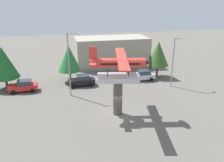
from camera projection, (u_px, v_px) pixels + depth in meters
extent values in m
plane|color=#605B54|center=(118.00, 114.00, 28.26)|extent=(140.00, 140.00, 0.00)
cylinder|color=#4C4742|center=(118.00, 98.00, 27.54)|extent=(1.10, 1.10, 4.30)
cylinder|color=silver|center=(118.00, 81.00, 25.76)|extent=(4.84, 1.70, 0.70)
cylinder|color=#333338|center=(129.00, 73.00, 25.98)|extent=(0.12, 0.12, 0.90)
cylinder|color=#333338|center=(108.00, 73.00, 25.94)|extent=(0.12, 0.12, 0.90)
cylinder|color=silver|center=(118.00, 75.00, 27.64)|extent=(4.84, 1.70, 0.70)
cylinder|color=#333338|center=(128.00, 70.00, 26.92)|extent=(0.12, 0.12, 0.90)
cylinder|color=#333338|center=(108.00, 70.00, 26.88)|extent=(0.12, 0.12, 0.90)
cylinder|color=red|center=(118.00, 63.00, 26.10)|extent=(6.29, 2.39, 1.10)
cube|color=black|center=(120.00, 63.00, 26.10)|extent=(4.48, 2.03, 0.20)
cone|color=#262628|center=(147.00, 63.00, 26.16)|extent=(0.87, 1.01, 0.88)
cylinder|color=black|center=(150.00, 63.00, 26.16)|extent=(0.42, 1.77, 1.80)
cube|color=red|center=(122.00, 58.00, 25.90)|extent=(3.27, 10.40, 0.12)
cube|color=red|center=(93.00, 62.00, 26.01)|extent=(1.28, 2.88, 0.10)
cube|color=red|center=(93.00, 53.00, 25.64)|extent=(0.91, 0.31, 1.30)
cube|color=red|center=(23.00, 87.00, 34.86)|extent=(4.20, 1.70, 0.80)
cube|color=#2D333D|center=(24.00, 82.00, 34.67)|extent=(2.00, 1.56, 0.64)
cylinder|color=black|center=(15.00, 88.00, 35.53)|extent=(0.64, 0.22, 0.64)
cylinder|color=black|center=(13.00, 92.00, 33.88)|extent=(0.64, 0.22, 0.64)
cylinder|color=black|center=(33.00, 87.00, 36.11)|extent=(0.64, 0.22, 0.64)
cylinder|color=black|center=(32.00, 91.00, 34.46)|extent=(0.64, 0.22, 0.64)
cube|color=black|center=(82.00, 82.00, 37.15)|extent=(4.20, 1.70, 0.80)
cube|color=#2D333D|center=(83.00, 77.00, 36.97)|extent=(2.00, 1.56, 0.64)
cylinder|color=black|center=(73.00, 83.00, 37.82)|extent=(0.64, 0.22, 0.64)
cylinder|color=black|center=(74.00, 86.00, 36.17)|extent=(0.64, 0.22, 0.64)
cylinder|color=black|center=(89.00, 81.00, 38.41)|extent=(0.64, 0.22, 0.64)
cylinder|color=black|center=(91.00, 85.00, 36.75)|extent=(0.64, 0.22, 0.64)
cube|color=silver|center=(142.00, 76.00, 39.70)|extent=(4.20, 1.70, 0.80)
cube|color=#2D333D|center=(144.00, 72.00, 39.51)|extent=(2.00, 1.56, 0.64)
cylinder|color=black|center=(133.00, 77.00, 40.36)|extent=(0.64, 0.22, 0.64)
cylinder|color=black|center=(136.00, 81.00, 38.71)|extent=(0.64, 0.22, 0.64)
cylinder|color=black|center=(148.00, 76.00, 40.95)|extent=(0.64, 0.22, 0.64)
cylinder|color=black|center=(151.00, 80.00, 39.30)|extent=(0.64, 0.22, 0.64)
cylinder|color=gray|center=(69.00, 66.00, 32.15)|extent=(0.18, 0.18, 8.98)
cylinder|color=gray|center=(73.00, 34.00, 30.86)|extent=(1.60, 0.12, 0.12)
cube|color=silver|center=(78.00, 34.00, 31.02)|extent=(0.50, 0.28, 0.20)
cylinder|color=gray|center=(173.00, 63.00, 35.94)|extent=(0.18, 0.18, 7.72)
cylinder|color=gray|center=(180.00, 39.00, 34.86)|extent=(1.60, 0.12, 0.12)
cube|color=silver|center=(184.00, 39.00, 35.03)|extent=(0.50, 0.28, 0.20)
cube|color=#9E9384|center=(112.00, 51.00, 48.41)|extent=(14.83, 7.17, 5.83)
cylinder|color=brown|center=(7.00, 83.00, 35.96)|extent=(0.36, 0.36, 1.81)
cone|color=#1E6028|center=(3.00, 62.00, 34.85)|extent=(4.34, 4.34, 4.82)
cylinder|color=brown|center=(70.00, 76.00, 39.19)|extent=(0.36, 0.36, 1.89)
cone|color=#287033|center=(69.00, 58.00, 38.16)|extent=(3.83, 3.83, 4.26)
cylinder|color=brown|center=(157.00, 71.00, 41.34)|extent=(0.36, 0.36, 2.19)
cone|color=#335B23|center=(158.00, 53.00, 40.27)|extent=(3.78, 3.78, 4.20)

